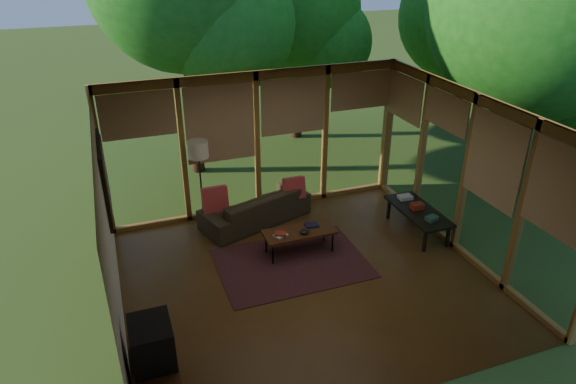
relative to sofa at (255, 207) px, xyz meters
name	(u,v)px	position (x,y,z in m)	size (l,w,h in m)	color
floor	(306,279)	(0.22, -2.00, -0.30)	(5.50, 5.50, 0.00)	brown
ceiling	(309,113)	(0.22, -2.00, 2.40)	(5.50, 5.50, 0.00)	white
wall_left	(109,237)	(-2.53, -2.00, 1.05)	(0.04, 5.00, 2.70)	beige
wall_front	(397,308)	(0.22, -4.50, 1.05)	(5.50, 0.04, 2.70)	beige
window_wall_back	(257,144)	(0.22, 0.50, 1.05)	(5.50, 0.12, 2.70)	olive
window_wall_right	(466,175)	(2.97, -2.00, 1.05)	(0.12, 5.00, 2.70)	olive
exterior_lawn	(439,96)	(8.22, 6.00, -0.31)	(40.00, 40.00, 0.00)	#34501E
tree_ne	(296,12)	(2.35, 4.11, 2.85)	(3.14, 3.14, 4.74)	#361D13
tree_se	(549,1)	(5.34, -0.61, 3.47)	(4.29, 4.29, 5.93)	#361D13
tree_far	(463,16)	(6.64, 3.32, 2.66)	(3.29, 3.29, 4.61)	#361D13
rug	(292,263)	(0.16, -1.53, -0.29)	(2.39, 1.69, 0.01)	maroon
sofa	(255,207)	(0.00, 0.00, 0.00)	(2.05, 0.80, 0.60)	#362D1B
pillow_left	(215,200)	(-0.75, -0.05, 0.31)	(0.45, 0.15, 0.45)	maroon
pillow_right	(294,189)	(0.75, -0.05, 0.28)	(0.41, 0.14, 0.41)	maroon
ct_book_lower	(281,235)	(0.04, -1.32, 0.14)	(0.21, 0.16, 0.03)	beige
ct_book_upper	(280,234)	(0.04, -1.32, 0.17)	(0.19, 0.14, 0.03)	maroon
ct_book_side	(312,225)	(0.64, -1.19, 0.14)	(0.22, 0.16, 0.03)	black
ct_bowl	(304,231)	(0.44, -1.37, 0.16)	(0.16, 0.16, 0.07)	black
media_cabinet	(156,380)	(-2.25, -3.58, 0.00)	(0.50, 1.00, 0.60)	#4B2814
television	(152,343)	(-2.23, -3.58, 0.55)	(0.45, 0.55, 0.50)	black
console_book_a	(432,218)	(2.62, -1.76, 0.19)	(0.20, 0.15, 0.07)	#305443
console_book_b	(417,206)	(2.62, -1.31, 0.21)	(0.22, 0.16, 0.10)	maroon
console_book_c	(405,197)	(2.62, -0.91, 0.19)	(0.24, 0.18, 0.07)	beige
floor_lamp	(198,154)	(-0.93, 0.22, 1.11)	(0.36, 0.36, 1.65)	black
coffee_table	(299,233)	(0.39, -1.27, 0.09)	(1.20, 0.50, 0.43)	#4B2814
side_console	(418,212)	(2.62, -1.36, 0.11)	(0.60, 1.40, 0.46)	black
wall_painting	(105,179)	(-2.50, -0.60, 1.25)	(0.06, 1.35, 1.15)	black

